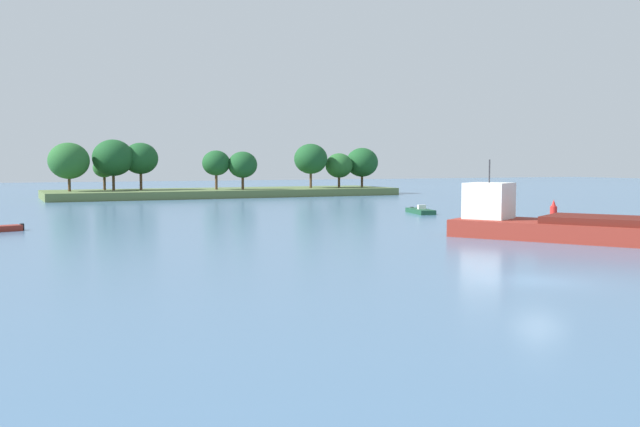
% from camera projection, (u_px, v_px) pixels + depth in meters
% --- Properties ---
extents(ground_plane, '(400.00, 400.00, 0.00)m').
position_uv_depth(ground_plane, '(539.00, 281.00, 33.59)').
color(ground_plane, '#476B8E').
extents(treeline_island, '(58.96, 16.20, 9.48)m').
position_uv_depth(treeline_island, '(218.00, 176.00, 119.62)').
color(treeline_island, '#566B3D').
rests_on(treeline_island, ground).
extents(fishing_skiff, '(3.05, 5.99, 1.00)m').
position_uv_depth(fishing_skiff, '(420.00, 211.00, 79.16)').
color(fishing_skiff, '#19472D').
rests_on(fishing_skiff, ground).
extents(channel_buoy_red, '(0.70, 0.70, 1.90)m').
position_uv_depth(channel_buoy_red, '(554.00, 210.00, 72.48)').
color(channel_buoy_red, red).
rests_on(channel_buoy_red, ground).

